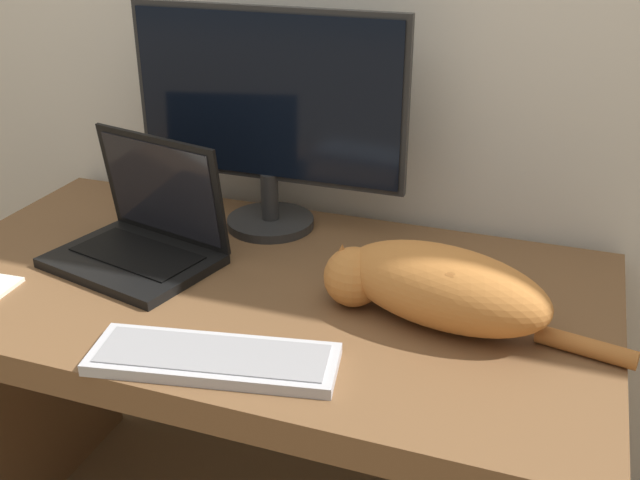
# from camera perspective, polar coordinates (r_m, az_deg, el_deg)

# --- Properties ---
(desk) EXTENTS (1.38, 0.75, 0.77)m
(desk) POSITION_cam_1_polar(r_m,az_deg,el_deg) (1.57, -4.66, -8.65)
(desk) COLOR brown
(desk) RESTS_ON ground_plane
(monitor) EXTENTS (0.62, 0.20, 0.49)m
(monitor) POSITION_cam_1_polar(r_m,az_deg,el_deg) (1.64, -4.02, 9.63)
(monitor) COLOR #282828
(monitor) RESTS_ON desk
(laptop) EXTENTS (0.37, 0.31, 0.25)m
(laptop) POSITION_cam_1_polar(r_m,az_deg,el_deg) (1.59, -13.41, 0.20)
(laptop) COLOR black
(laptop) RESTS_ON desk
(external_keyboard) EXTENTS (0.42, 0.21, 0.02)m
(external_keyboard) POSITION_cam_1_polar(r_m,az_deg,el_deg) (1.25, -8.11, -8.95)
(external_keyboard) COLOR #BCBCC1
(external_keyboard) RESTS_ON desk
(cat) EXTENTS (0.56, 0.24, 0.15)m
(cat) POSITION_cam_1_polar(r_m,az_deg,el_deg) (1.33, 8.79, -3.39)
(cat) COLOR #C67A38
(cat) RESTS_ON desk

